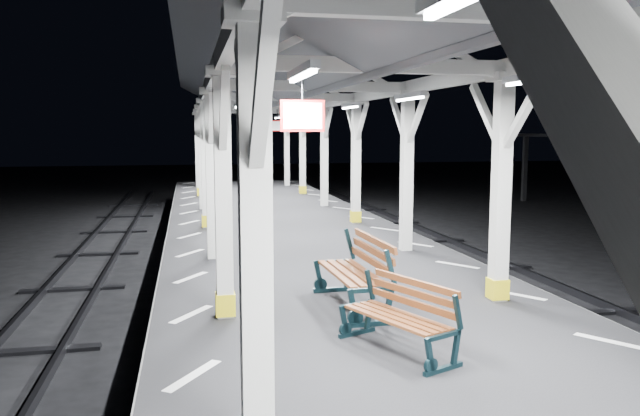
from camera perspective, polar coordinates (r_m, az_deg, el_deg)
name	(u,v)px	position (r m, az deg, el deg)	size (l,w,h in m)	color
platform	(418,401)	(7.37, 8.91, -17.03)	(6.00, 50.00, 1.00)	black
hazard_stripes_left	(193,375)	(6.75, -11.53, -14.77)	(1.00, 48.00, 0.01)	silver
hazard_stripes_right	(613,342)	(8.34, 25.22, -11.04)	(1.00, 48.00, 0.01)	silver
canopy	(426,28)	(6.80, 9.65, 15.92)	(5.40, 49.00, 4.65)	silver
bench_near	(403,314)	(7.25, 7.57, -9.55)	(1.09, 1.59, 0.81)	black
bench_mid	(359,270)	(8.90, 3.55, -5.68)	(0.77, 1.89, 1.01)	black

